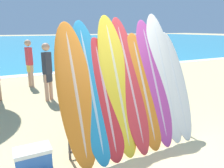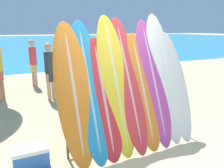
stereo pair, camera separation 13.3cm
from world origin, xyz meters
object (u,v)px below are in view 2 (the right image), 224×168
(person_far_right, at_px, (145,68))
(cooler_box, at_px, (31,157))
(surfboard_slot_1, at_px, (89,89))
(surfboard_slot_5, at_px, (143,90))
(surfboard_rack, at_px, (131,118))
(person_near_water, at_px, (50,69))
(surfboard_slot_7, at_px, (164,77))
(surfboard_slot_8, at_px, (176,85))
(surfboard_slot_0, at_px, (74,92))
(surfboard_slot_6, at_px, (153,81))
(surfboard_slot_4, at_px, (128,83))
(surfboard_slot_2, at_px, (104,97))
(surfboard_slot_3, at_px, (116,83))
(person_mid_beach, at_px, (33,61))

(person_far_right, height_order, cooler_box, person_far_right)
(surfboard_slot_1, height_order, surfboard_slot_5, surfboard_slot_1)
(surfboard_rack, relative_size, person_near_water, 1.41)
(surfboard_rack, bearing_deg, surfboard_slot_7, 6.45)
(surfboard_slot_8, relative_size, person_far_right, 1.15)
(surfboard_slot_0, height_order, surfboard_slot_6, surfboard_slot_6)
(surfboard_slot_0, distance_m, surfboard_slot_4, 0.99)
(surfboard_slot_4, relative_size, surfboard_slot_8, 1.14)
(surfboard_slot_5, bearing_deg, surfboard_slot_4, 165.35)
(surfboard_slot_4, xyz_separation_m, surfboard_slot_8, (1.00, -0.06, -0.14))
(person_far_right, bearing_deg, surfboard_slot_7, 25.06)
(cooler_box, bearing_deg, surfboard_slot_2, 0.01)
(surfboard_slot_0, bearing_deg, surfboard_rack, -2.70)
(surfboard_slot_3, xyz_separation_m, surfboard_slot_4, (0.25, 0.00, -0.01))
(surfboard_slot_3, bearing_deg, surfboard_slot_8, -2.92)
(surfboard_slot_4, bearing_deg, surfboard_slot_5, -14.65)
(surfboard_slot_2, xyz_separation_m, surfboard_slot_7, (1.27, 0.09, 0.21))
(surfboard_slot_7, bearing_deg, surfboard_slot_2, -176.07)
(person_mid_beach, bearing_deg, surfboard_slot_0, 159.97)
(surfboard_slot_6, relative_size, person_near_water, 1.34)
(person_mid_beach, bearing_deg, surfboard_slot_5, 173.58)
(surfboard_slot_7, relative_size, person_far_right, 1.35)
(cooler_box, bearing_deg, surfboard_rack, 0.09)
(surfboard_slot_1, distance_m, person_near_water, 3.17)
(surfboard_rack, xyz_separation_m, surfboard_slot_5, (0.24, 0.01, 0.50))
(person_mid_beach, bearing_deg, surfboard_slot_4, 171.04)
(person_mid_beach, distance_m, cooler_box, 5.16)
(surfboard_slot_7, distance_m, person_near_water, 3.54)
(surfboard_slot_3, height_order, surfboard_slot_6, surfboard_slot_3)
(surfboard_slot_3, xyz_separation_m, person_mid_beach, (-0.88, 5.00, -0.23))
(surfboard_slot_2, distance_m, surfboard_slot_5, 0.76)
(surfboard_slot_2, relative_size, surfboard_slot_8, 0.96)
(surfboard_slot_2, relative_size, surfboard_slot_3, 0.83)
(surfboard_slot_7, xyz_separation_m, surfboard_slot_8, (0.23, -0.07, -0.18))
(surfboard_slot_4, bearing_deg, surfboard_slot_8, -3.65)
(surfboard_slot_7, height_order, cooler_box, surfboard_slot_7)
(surfboard_slot_0, relative_size, surfboard_slot_1, 0.99)
(surfboard_slot_8, distance_m, cooler_box, 2.82)
(surfboard_slot_1, height_order, person_mid_beach, surfboard_slot_1)
(surfboard_slot_4, xyz_separation_m, surfboard_slot_6, (0.52, -0.01, -0.02))
(cooler_box, bearing_deg, surfboard_slot_5, 0.33)
(person_near_water, bearing_deg, surfboard_slot_2, -119.72)
(person_mid_beach, bearing_deg, surfboard_slot_3, 168.31)
(surfboard_slot_8, bearing_deg, surfboard_slot_0, 178.96)
(surfboard_slot_4, bearing_deg, surfboard_slot_2, -171.24)
(surfboard_slot_4, distance_m, surfboard_slot_8, 1.02)
(surfboard_slot_3, height_order, person_far_right, surfboard_slot_3)
(surfboard_rack, bearing_deg, surfboard_slot_3, 164.17)
(surfboard_slot_1, height_order, surfboard_slot_6, surfboard_slot_6)
(surfboard_slot_0, distance_m, person_far_right, 3.35)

